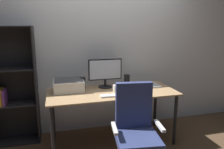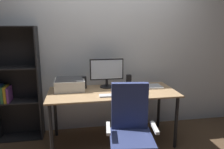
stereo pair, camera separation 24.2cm
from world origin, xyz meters
name	(u,v)px [view 2 (the right image)]	position (x,y,z in m)	size (l,w,h in m)	color
ground_plane	(113,141)	(0.00, 0.00, 0.00)	(12.00, 12.00, 0.00)	#4C3826
back_wall	(107,46)	(0.00, 0.53, 1.30)	(6.40, 0.10, 2.60)	silver
desk	(113,97)	(0.00, 0.00, 0.66)	(1.72, 0.73, 0.74)	tan
monitor	(107,71)	(-0.05, 0.22, 0.97)	(0.48, 0.20, 0.41)	black
keyboard	(111,95)	(-0.06, -0.20, 0.75)	(0.29, 0.11, 0.02)	#B7BABC
mouse	(128,93)	(0.17, -0.18, 0.76)	(0.06, 0.10, 0.03)	black
coffee_mug	(116,88)	(0.04, -0.01, 0.78)	(0.09, 0.08, 0.09)	white
laptop	(150,87)	(0.57, 0.10, 0.75)	(0.32, 0.23, 0.02)	#B7BABC
speaker_left	(84,82)	(-0.37, 0.21, 0.82)	(0.06, 0.07, 0.17)	black
speaker_right	(129,80)	(0.28, 0.21, 0.82)	(0.06, 0.07, 0.17)	black
printer	(70,84)	(-0.57, 0.16, 0.82)	(0.40, 0.34, 0.16)	silver
office_chair	(131,136)	(0.07, -0.73, 0.46)	(0.55, 0.54, 1.01)	silver
bookshelf	(15,86)	(-1.33, 0.36, 0.78)	(0.63, 0.28, 1.61)	black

